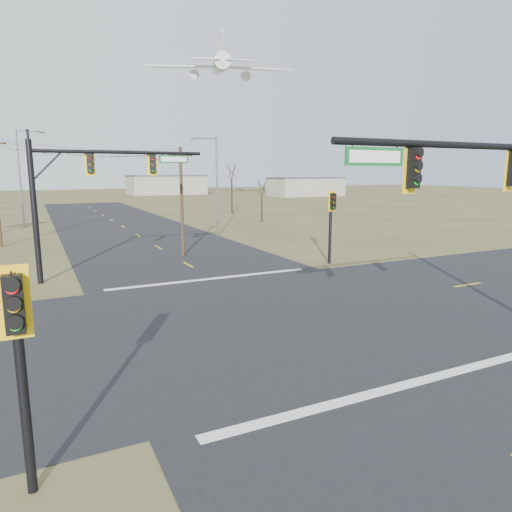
{
  "coord_description": "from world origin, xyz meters",
  "views": [
    {
      "loc": [
        -8.97,
        -16.61,
        6.07
      ],
      "look_at": [
        -0.36,
        1.0,
        2.46
      ],
      "focal_mm": 32.0,
      "sensor_mm": 36.0,
      "label": 1
    }
  ],
  "objects_px": {
    "pedestal_signal_ne": "(332,212)",
    "streetlight_c": "(22,173)",
    "mast_arm_far": "(88,181)",
    "streetlight_a": "(215,181)",
    "bare_tree_d": "(232,171)",
    "bare_tree_c": "(262,186)",
    "pedestal_signal_sw": "(17,332)",
    "utility_pole_near": "(182,199)"
  },
  "relations": [
    {
      "from": "pedestal_signal_ne",
      "to": "streetlight_c",
      "type": "bearing_deg",
      "value": 116.14
    },
    {
      "from": "mast_arm_far",
      "to": "streetlight_a",
      "type": "xyz_separation_m",
      "value": [
        12.72,
        13.38,
        -0.34
      ]
    },
    {
      "from": "bare_tree_c",
      "to": "mast_arm_far",
      "type": "bearing_deg",
      "value": -134.26
    },
    {
      "from": "streetlight_c",
      "to": "utility_pole_near",
      "type": "bearing_deg",
      "value": -91.15
    },
    {
      "from": "bare_tree_c",
      "to": "bare_tree_d",
      "type": "bearing_deg",
      "value": 85.0
    },
    {
      "from": "pedestal_signal_ne",
      "to": "utility_pole_near",
      "type": "distance_m",
      "value": 10.82
    },
    {
      "from": "streetlight_c",
      "to": "bare_tree_c",
      "type": "relative_size",
      "value": 1.92
    },
    {
      "from": "pedestal_signal_ne",
      "to": "streetlight_a",
      "type": "xyz_separation_m",
      "value": [
        -2.1,
        15.92,
        1.74
      ]
    },
    {
      "from": "streetlight_a",
      "to": "bare_tree_d",
      "type": "height_order",
      "value": "streetlight_a"
    },
    {
      "from": "mast_arm_far",
      "to": "streetlight_a",
      "type": "distance_m",
      "value": 18.46
    },
    {
      "from": "utility_pole_near",
      "to": "streetlight_a",
      "type": "relative_size",
      "value": 0.84
    },
    {
      "from": "pedestal_signal_sw",
      "to": "streetlight_c",
      "type": "relative_size",
      "value": 0.42
    },
    {
      "from": "pedestal_signal_ne",
      "to": "bare_tree_c",
      "type": "bearing_deg",
      "value": 69.34
    },
    {
      "from": "bare_tree_c",
      "to": "bare_tree_d",
      "type": "relative_size",
      "value": 0.72
    },
    {
      "from": "pedestal_signal_sw",
      "to": "bare_tree_d",
      "type": "relative_size",
      "value": 0.59
    },
    {
      "from": "utility_pole_near",
      "to": "mast_arm_far",
      "type": "bearing_deg",
      "value": -145.32
    },
    {
      "from": "utility_pole_near",
      "to": "pedestal_signal_sw",
      "type": "bearing_deg",
      "value": -113.52
    },
    {
      "from": "pedestal_signal_sw",
      "to": "streetlight_a",
      "type": "bearing_deg",
      "value": 64.8
    },
    {
      "from": "pedestal_signal_ne",
      "to": "pedestal_signal_sw",
      "type": "relative_size",
      "value": 1.09
    },
    {
      "from": "mast_arm_far",
      "to": "utility_pole_near",
      "type": "distance_m",
      "value": 8.42
    },
    {
      "from": "streetlight_c",
      "to": "bare_tree_d",
      "type": "xyz_separation_m",
      "value": [
        27.36,
        5.52,
        0.2
      ]
    },
    {
      "from": "pedestal_signal_ne",
      "to": "pedestal_signal_sw",
      "type": "xyz_separation_m",
      "value": [
        -18.13,
        -16.02,
        -0.22
      ]
    },
    {
      "from": "pedestal_signal_ne",
      "to": "streetlight_a",
      "type": "relative_size",
      "value": 0.52
    },
    {
      "from": "pedestal_signal_sw",
      "to": "bare_tree_c",
      "type": "xyz_separation_m",
      "value": [
        25.95,
        41.78,
        1.09
      ]
    },
    {
      "from": "bare_tree_c",
      "to": "pedestal_signal_ne",
      "type": "bearing_deg",
      "value": -106.87
    },
    {
      "from": "bare_tree_c",
      "to": "pedestal_signal_sw",
      "type": "bearing_deg",
      "value": -121.84
    },
    {
      "from": "streetlight_a",
      "to": "streetlight_c",
      "type": "xyz_separation_m",
      "value": [
        -16.4,
        16.22,
        0.76
      ]
    },
    {
      "from": "mast_arm_far",
      "to": "pedestal_signal_sw",
      "type": "distance_m",
      "value": 18.99
    },
    {
      "from": "streetlight_a",
      "to": "pedestal_signal_ne",
      "type": "bearing_deg",
      "value": -75.7
    },
    {
      "from": "mast_arm_far",
      "to": "bare_tree_d",
      "type": "distance_m",
      "value": 42.36
    },
    {
      "from": "utility_pole_near",
      "to": "bare_tree_c",
      "type": "distance_m",
      "value": 24.34
    },
    {
      "from": "bare_tree_c",
      "to": "streetlight_c",
      "type": "bearing_deg",
      "value": 166.39
    },
    {
      "from": "pedestal_signal_ne",
      "to": "streetlight_c",
      "type": "relative_size",
      "value": 0.46
    },
    {
      "from": "mast_arm_far",
      "to": "bare_tree_d",
      "type": "height_order",
      "value": "mast_arm_far"
    },
    {
      "from": "pedestal_signal_ne",
      "to": "utility_pole_near",
      "type": "height_order",
      "value": "utility_pole_near"
    },
    {
      "from": "pedestal_signal_sw",
      "to": "bare_tree_d",
      "type": "distance_m",
      "value": 60.14
    },
    {
      "from": "utility_pole_near",
      "to": "streetlight_c",
      "type": "xyz_separation_m",
      "value": [
        -10.5,
        24.88,
        1.87
      ]
    },
    {
      "from": "mast_arm_far",
      "to": "streetlight_a",
      "type": "height_order",
      "value": "streetlight_a"
    },
    {
      "from": "pedestal_signal_ne",
      "to": "bare_tree_d",
      "type": "height_order",
      "value": "bare_tree_d"
    },
    {
      "from": "streetlight_c",
      "to": "pedestal_signal_sw",
      "type": "bearing_deg",
      "value": -113.59
    },
    {
      "from": "streetlight_c",
      "to": "bare_tree_c",
      "type": "height_order",
      "value": "streetlight_c"
    },
    {
      "from": "pedestal_signal_ne",
      "to": "bare_tree_c",
      "type": "distance_m",
      "value": 26.94
    }
  ]
}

